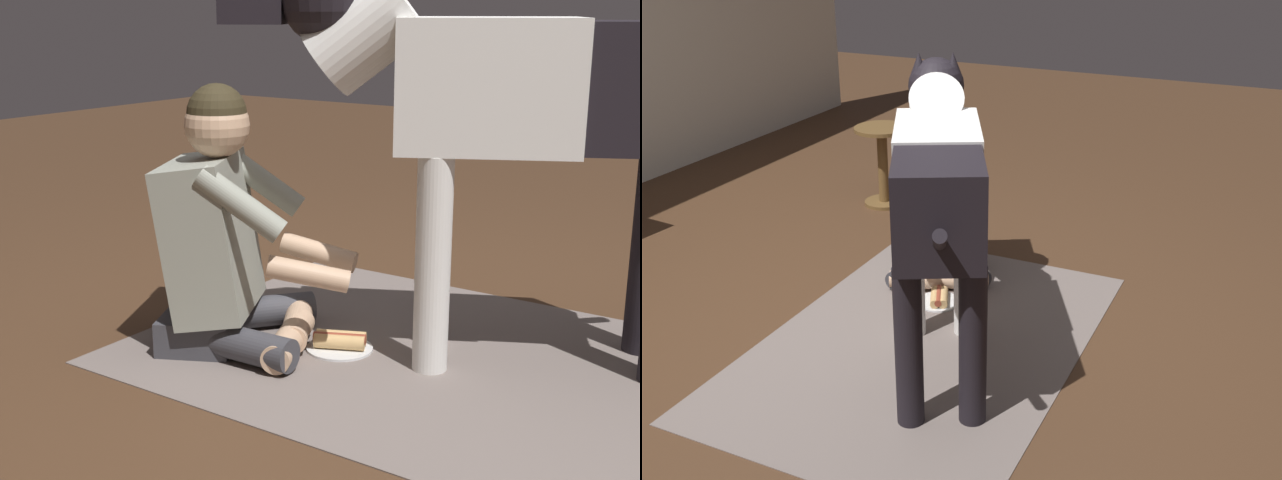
% 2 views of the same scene
% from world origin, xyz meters
% --- Properties ---
extents(ground_plane, '(12.99, 12.99, 0.00)m').
position_xyz_m(ground_plane, '(0.00, 0.00, 0.00)').
color(ground_plane, '#472F1D').
extents(area_rug, '(2.06, 1.42, 0.01)m').
position_xyz_m(area_rug, '(-0.09, -0.11, 0.00)').
color(area_rug, '#6F635E').
rests_on(area_rug, ground).
extents(person_sitting_on_floor, '(0.71, 0.63, 0.88)m').
position_xyz_m(person_sitting_on_floor, '(0.62, 0.17, 0.36)').
color(person_sitting_on_floor, '#393940').
rests_on(person_sitting_on_floor, ground).
extents(large_dog, '(1.52, 0.87, 1.29)m').
position_xyz_m(large_dog, '(-0.17, -0.23, 0.84)').
color(large_dog, white).
rests_on(large_dog, ground).
extents(hot_dog_on_plate, '(0.22, 0.22, 0.06)m').
position_xyz_m(hot_dog_on_plate, '(0.28, -0.00, 0.03)').
color(hot_dog_on_plate, silver).
rests_on(hot_dog_on_plate, ground).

